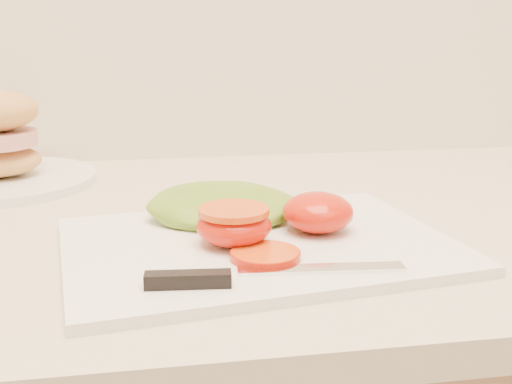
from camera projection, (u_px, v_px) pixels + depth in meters
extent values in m
cube|color=white|center=(258.00, 245.00, 0.61)|extent=(0.39, 0.31, 0.01)
ellipsoid|color=red|center=(318.00, 212.00, 0.63)|extent=(0.07, 0.07, 0.04)
ellipsoid|color=red|center=(234.00, 226.00, 0.60)|extent=(0.07, 0.07, 0.04)
cylinder|color=#D73F0F|center=(234.00, 211.00, 0.59)|extent=(0.07, 0.07, 0.01)
cylinder|color=#D44D0E|center=(265.00, 255.00, 0.56)|extent=(0.06, 0.06, 0.01)
ellipsoid|color=#639527|center=(222.00, 206.00, 0.67)|extent=(0.17, 0.12, 0.03)
ellipsoid|color=#639527|center=(262.00, 205.00, 0.69)|extent=(0.11, 0.12, 0.02)
cube|color=silver|center=(321.00, 269.00, 0.54)|extent=(0.14, 0.03, 0.00)
cube|color=black|center=(188.00, 280.00, 0.50)|extent=(0.07, 0.02, 0.01)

